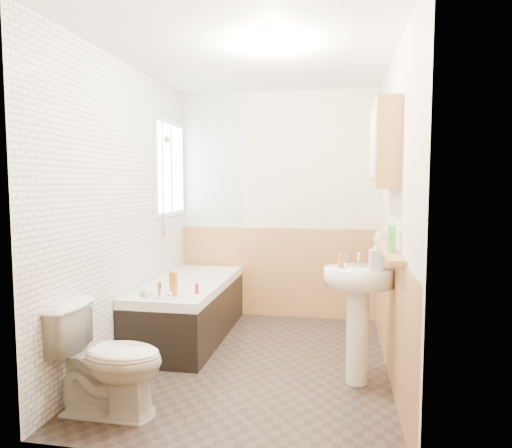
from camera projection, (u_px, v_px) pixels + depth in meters
The scene contains 26 objects.
floor at pixel (253, 362), 3.81m from camera, with size 2.80×2.80×0.00m, color #2E2520.
ceiling at pixel (253, 55), 3.59m from camera, with size 2.80×2.80×0.00m, color white.
wall_back at pixel (276, 206), 5.08m from camera, with size 2.20×0.02×2.50m, color #F3E7C8.
wall_front at pixel (201, 230), 2.32m from camera, with size 2.20×0.02×2.50m, color #F3E7C8.
wall_left at pixel (125, 212), 3.90m from camera, with size 0.02×2.80×2.50m, color #F3E7C8.
wall_right at pixel (394, 215), 3.50m from camera, with size 0.02×2.80×2.50m, color #F3E7C8.
wainscot_right at pixel (389, 310), 3.57m from camera, with size 0.01×2.80×1.00m, color tan.
wainscot_front at pixel (204, 371), 2.41m from camera, with size 2.20×0.01×1.00m, color tan.
wainscot_back at pixel (276, 272), 5.13m from camera, with size 2.20×0.01×1.00m, color tan.
tile_cladding_left at pixel (128, 212), 3.90m from camera, with size 0.01×2.80×2.50m, color white.
tile_return_back at pixel (213, 161), 5.15m from camera, with size 0.75×0.01×1.50m, color white.
window at pixel (170, 169), 4.79m from camera, with size 0.03×0.79×0.99m.
bathtub at pixel (189, 307), 4.43m from camera, with size 0.70×1.67×0.70m.
shower_riser at pixel (164, 169), 4.54m from camera, with size 0.10×0.08×1.18m.
toilet at pixel (108, 359), 2.94m from camera, with size 0.41×0.74×0.72m, color white.
sink at pixel (358, 301), 3.37m from camera, with size 0.51×0.41×0.98m.
pine_shelf at pixel (386, 248), 3.42m from camera, with size 0.10×1.38×0.03m, color tan.
medicine_cabinet at pixel (384, 146), 3.36m from camera, with size 0.18×0.69×0.63m.
foam_can at pixel (391, 239), 3.06m from camera, with size 0.06×0.06×0.19m, color #59C647.
green_bottle at pixel (389, 236), 3.17m from camera, with size 0.04×0.04×0.20m, color maroon.
black_jar at pixel (380, 235), 3.92m from camera, with size 0.08×0.08×0.05m, color silver.
soap_bottle at pixel (376, 263), 3.28m from camera, with size 0.10×0.22×0.10m, color silver.
clear_bottle at pixel (341, 261), 3.34m from camera, with size 0.04×0.04×0.10m, color orange.
blue_gel at pixel (173, 284), 3.78m from camera, with size 0.06×0.04×0.20m, color orange.
cream_jar at pixel (144, 293), 3.79m from camera, with size 0.07×0.07×0.04m, color #59C647.
orange_bottle at pixel (197, 289), 3.87m from camera, with size 0.03×0.03×0.09m, color maroon.
Camera 1 is at (0.69, -3.63, 1.48)m, focal length 32.00 mm.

